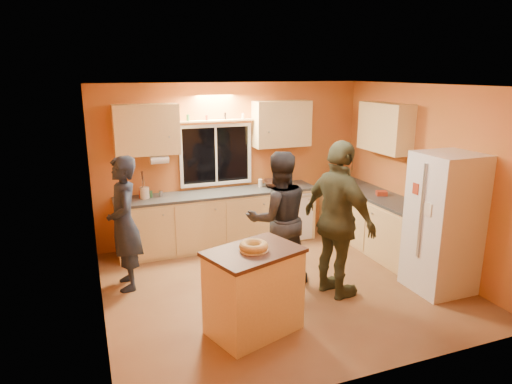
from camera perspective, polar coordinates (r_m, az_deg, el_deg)
name	(u,v)px	position (r m, az deg, el deg)	size (l,w,h in m)	color
ground	(281,285)	(6.22, 3.14, -11.57)	(4.50, 4.50, 0.00)	brown
room_shell	(278,160)	(6.11, 2.82, 4.00)	(4.54, 4.04, 2.61)	#CA6433
back_counter	(240,216)	(7.52, -1.98, -3.07)	(4.23, 0.62, 0.90)	tan
right_counter	(383,225)	(7.38, 15.58, -3.98)	(0.62, 1.84, 0.90)	tan
refrigerator	(444,223)	(6.27, 22.41, -3.62)	(0.72, 0.70, 1.80)	silver
island	(254,291)	(5.02, -0.28, -12.21)	(1.14, 0.94, 0.95)	tan
bundt_pastry	(254,246)	(4.81, -0.29, -6.79)	(0.31, 0.31, 0.09)	tan
person_left	(124,224)	(6.10, -16.15, -3.81)	(0.64, 0.42, 1.75)	black
person_center	(278,219)	(6.00, 2.82, -3.33)	(0.87, 0.68, 1.79)	black
person_right	(339,221)	(5.70, 10.28, -3.53)	(1.16, 0.48, 1.98)	#393C26
mixing_bowl	(275,183)	(7.63, 2.41, 1.08)	(0.40, 0.40, 0.10)	black
utensil_crock	(145,193)	(7.10, -13.75, -0.10)	(0.14, 0.14, 0.17)	beige
potted_plant	(425,201)	(6.66, 20.42, -1.10)	(0.25, 0.22, 0.28)	gray
red_box	(382,193)	(7.33, 15.42, -0.15)	(0.16, 0.12, 0.07)	#A13018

